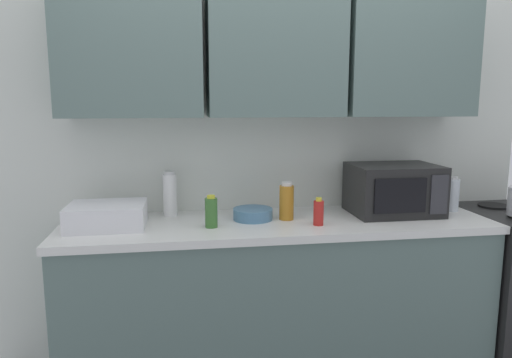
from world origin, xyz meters
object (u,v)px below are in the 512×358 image
object	(u,v)px
bottle_amber_vinegar	(287,202)
bowl_ceramic_small	(253,214)
bottle_green_oil	(211,212)
microwave	(394,189)
dish_rack	(107,216)
bottle_white_jar	(170,194)
bottle_red_sauce	(319,212)
bottle_clear_tall	(452,195)

from	to	relation	value
bottle_amber_vinegar	bowl_ceramic_small	bearing A→B (deg)	171.43
bottle_amber_vinegar	bowl_ceramic_small	world-z (taller)	bottle_amber_vinegar
bottle_green_oil	microwave	bearing A→B (deg)	7.67
dish_rack	bottle_green_oil	distance (m)	0.53
bottle_white_jar	bottle_red_sauce	world-z (taller)	bottle_white_jar
microwave	bottle_green_oil	bearing A→B (deg)	-172.33
bottle_clear_tall	bottle_green_oil	bearing A→B (deg)	-173.97
bottle_white_jar	bottle_green_oil	world-z (taller)	bottle_white_jar
bowl_ceramic_small	bottle_amber_vinegar	bearing A→B (deg)	-8.57
dish_rack	bowl_ceramic_small	bearing A→B (deg)	3.06
bottle_amber_vinegar	bottle_green_oil	size ratio (longest dim) A/B	1.24
bottle_green_oil	bottle_clear_tall	bearing A→B (deg)	6.03
bottle_green_oil	bottle_red_sauce	world-z (taller)	bottle_green_oil
bottle_green_oil	bowl_ceramic_small	size ratio (longest dim) A/B	0.78
microwave	bottle_red_sauce	bearing A→B (deg)	-159.59
dish_rack	bottle_white_jar	distance (m)	0.37
bottle_white_jar	bottle_amber_vinegar	bearing A→B (deg)	-16.41
bottle_red_sauce	bottle_green_oil	bearing A→B (deg)	175.50
bottle_white_jar	bottle_red_sauce	size ratio (longest dim) A/B	1.74
bottle_clear_tall	bowl_ceramic_small	xyz separation A→B (m)	(-1.18, -0.02, -0.07)
microwave	dish_rack	world-z (taller)	microwave
bottle_green_oil	bottle_red_sauce	bearing A→B (deg)	-4.50
microwave	bottle_white_jar	size ratio (longest dim) A/B	1.91
bottle_amber_vinegar	bottle_red_sauce	xyz separation A→B (m)	(0.14, -0.14, -0.03)
bottle_clear_tall	bottle_red_sauce	distance (m)	0.88
dish_rack	bottle_clear_tall	world-z (taller)	bottle_clear_tall
dish_rack	bottle_white_jar	world-z (taller)	bottle_white_jar
bottle_clear_tall	bowl_ceramic_small	world-z (taller)	bottle_clear_tall
dish_rack	bowl_ceramic_small	xyz separation A→B (m)	(0.75, 0.04, -0.03)
dish_rack	bottle_clear_tall	distance (m)	1.93
bottle_clear_tall	dish_rack	bearing A→B (deg)	-178.12
microwave	dish_rack	distance (m)	1.57
bottle_red_sauce	bowl_ceramic_small	distance (m)	0.36
bottle_white_jar	bottle_red_sauce	distance (m)	0.83
dish_rack	bottle_green_oil	size ratio (longest dim) A/B	2.30
bottle_amber_vinegar	bottle_red_sauce	distance (m)	0.20
bottle_amber_vinegar	microwave	bearing A→B (deg)	3.78
dish_rack	bottle_amber_vinegar	size ratio (longest dim) A/B	1.85
microwave	bottle_clear_tall	distance (m)	0.37
bottle_green_oil	dish_rack	bearing A→B (deg)	170.70
bottle_clear_tall	microwave	bearing A→B (deg)	-178.69
microwave	bowl_ceramic_small	xyz separation A→B (m)	(-0.81, -0.01, -0.11)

